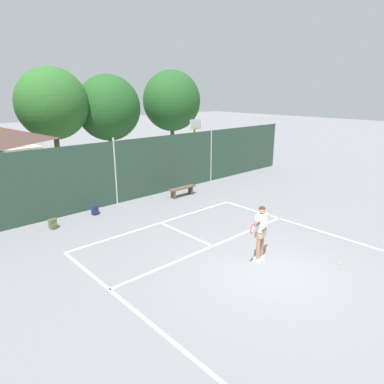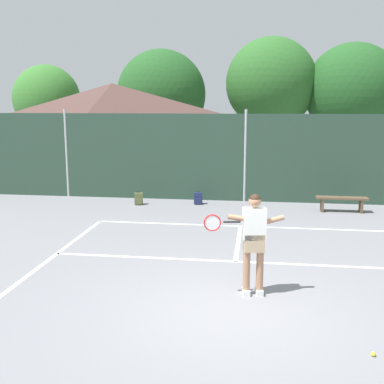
% 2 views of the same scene
% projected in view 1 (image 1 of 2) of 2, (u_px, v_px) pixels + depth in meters
% --- Properties ---
extents(ground_plane, '(120.00, 120.00, 0.00)m').
position_uv_depth(ground_plane, '(271.00, 272.00, 10.37)').
color(ground_plane, gray).
extents(court_markings, '(8.30, 11.10, 0.01)m').
position_uv_depth(court_markings, '(254.00, 265.00, 10.83)').
color(court_markings, white).
rests_on(court_markings, ground).
extents(chainlink_fence, '(26.09, 0.09, 3.20)m').
position_uv_depth(chainlink_fence, '(115.00, 173.00, 16.31)').
color(chainlink_fence, '#284233').
rests_on(chainlink_fence, ground).
extents(basketball_hoop, '(0.90, 0.67, 3.55)m').
position_uv_depth(basketball_hoop, '(195.00, 139.00, 22.05)').
color(basketball_hoop, yellow).
rests_on(basketball_hoop, ground).
extents(treeline_backdrop, '(27.62, 4.67, 7.04)m').
position_uv_depth(treeline_backdrop, '(66.00, 108.00, 23.74)').
color(treeline_backdrop, brown).
rests_on(treeline_backdrop, ground).
extents(tennis_player, '(1.41, 0.42, 1.85)m').
position_uv_depth(tennis_player, '(261.00, 228.00, 10.82)').
color(tennis_player, silver).
rests_on(tennis_player, ground).
extents(tennis_ball, '(0.07, 0.07, 0.07)m').
position_uv_depth(tennis_ball, '(340.00, 263.00, 10.85)').
color(tennis_ball, '#CCE033').
rests_on(tennis_ball, ground).
extents(backpack_olive, '(0.31, 0.29, 0.46)m').
position_uv_depth(backpack_olive, '(53.00, 224.00, 13.63)').
color(backpack_olive, '#566038').
rests_on(backpack_olive, ground).
extents(backpack_navy, '(0.31, 0.28, 0.46)m').
position_uv_depth(backpack_navy, '(95.00, 210.00, 15.17)').
color(backpack_navy, navy).
rests_on(backpack_navy, ground).
extents(courtside_bench, '(1.60, 0.36, 0.48)m').
position_uv_depth(courtside_bench, '(182.00, 190.00, 17.75)').
color(courtside_bench, brown).
rests_on(courtside_bench, ground).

